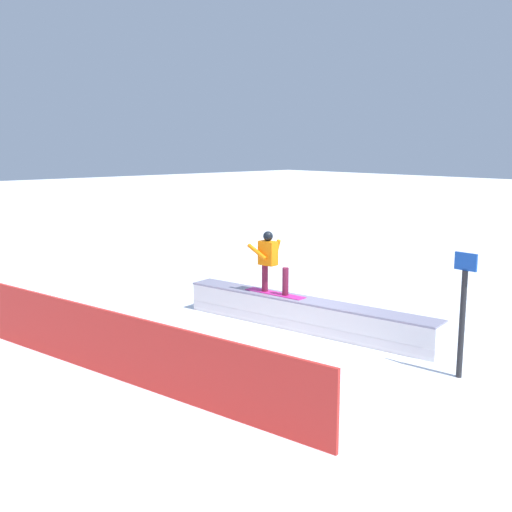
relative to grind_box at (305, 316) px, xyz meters
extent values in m
plane|color=white|center=(0.00, 0.00, -0.31)|extent=(120.00, 120.00, 0.00)
cube|color=white|center=(0.00, 0.00, 0.01)|extent=(6.05, 1.63, 0.64)
cube|color=white|center=(0.00, 0.00, -0.15)|extent=(6.07, 1.64, 0.15)
cube|color=gray|center=(0.00, 0.00, 0.35)|extent=(6.07, 1.69, 0.04)
cube|color=#C9218A|center=(0.79, 0.14, 0.38)|extent=(1.54, 0.49, 0.01)
cylinder|color=maroon|center=(1.07, 0.18, 0.69)|extent=(0.16, 0.16, 0.62)
cylinder|color=maroon|center=(0.50, 0.10, 0.69)|extent=(0.16, 0.16, 0.62)
cube|color=orange|center=(0.99, 0.17, 1.27)|extent=(0.43, 0.29, 0.54)
sphere|color=black|center=(0.99, 0.17, 1.65)|extent=(0.22, 0.22, 0.22)
cylinder|color=orange|center=(1.14, 0.36, 1.30)|extent=(0.54, 0.16, 0.34)
cylinder|color=orange|center=(0.91, -0.01, 1.30)|extent=(0.25, 0.12, 0.55)
cube|color=red|center=(0.00, 4.42, 0.28)|extent=(8.11, 1.53, 1.18)
cylinder|color=#262628|center=(-3.70, 0.04, 0.64)|extent=(0.10, 0.10, 1.89)
cube|color=#1A4FB5|center=(-3.70, 0.04, 1.73)|extent=(0.40, 0.04, 0.30)
camera|label=1|loc=(-8.76, 9.38, 3.66)|focal=42.91mm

